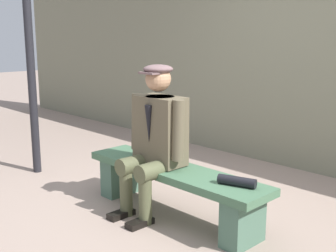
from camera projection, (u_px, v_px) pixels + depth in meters
ground_plane at (173, 215)px, 3.75m from camera, size 30.00×30.00×0.00m
bench at (173, 183)px, 3.69m from camera, size 1.80×0.41×0.43m
seated_man at (155, 135)px, 3.68m from camera, size 0.62×0.59×1.28m
rolled_magazine at (237, 181)px, 3.22m from camera, size 0.30×0.16×0.07m
stadium_wall at (303, 71)px, 4.93m from camera, size 12.00×0.24×2.23m
lamp_post at (27, 7)px, 4.57m from camera, size 0.25×0.25×2.68m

